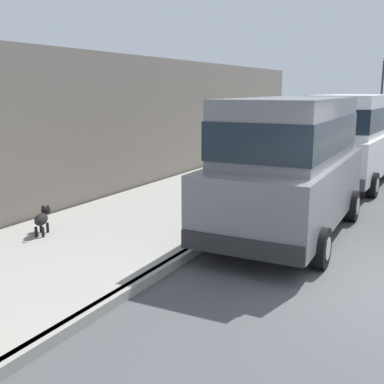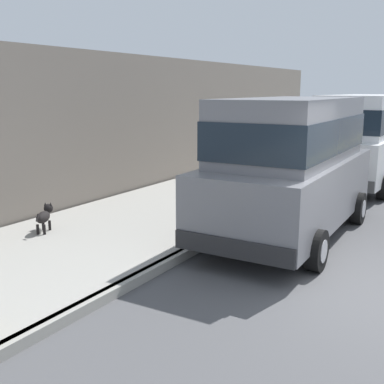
# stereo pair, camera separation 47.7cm
# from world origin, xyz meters

# --- Properties ---
(curb) EXTENTS (0.16, 64.00, 0.14)m
(curb) POSITION_xyz_m (-3.20, 0.00, 0.07)
(curb) COLOR gray
(curb) RESTS_ON ground
(sidewalk) EXTENTS (3.60, 64.00, 0.14)m
(sidewalk) POSITION_xyz_m (-5.00, 0.00, 0.07)
(sidewalk) COLOR #99968E
(sidewalk) RESTS_ON ground
(car_grey_van) EXTENTS (2.23, 4.95, 2.52)m
(car_grey_van) POSITION_xyz_m (-2.22, 1.62, 1.39)
(car_grey_van) COLOR slate
(car_grey_van) RESTS_ON ground
(car_white_van) EXTENTS (2.25, 4.96, 2.52)m
(car_white_van) POSITION_xyz_m (-2.17, 7.17, 1.39)
(car_white_van) COLOR white
(car_white_van) RESTS_ON ground
(car_silver_sedan) EXTENTS (2.13, 4.65, 1.92)m
(car_silver_sedan) POSITION_xyz_m (-2.16, 12.77, 0.98)
(car_silver_sedan) COLOR #BCBCC1
(car_silver_sedan) RESTS_ON ground
(dog_black) EXTENTS (0.43, 0.69, 0.49)m
(dog_black) POSITION_xyz_m (-5.91, -0.89, 0.43)
(dog_black) COLOR black
(dog_black) RESTS_ON sidewalk
(street_lamp) EXTENTS (0.36, 0.36, 4.42)m
(street_lamp) POSITION_xyz_m (-3.55, 23.93, 2.91)
(street_lamp) COLOR #2D2D33
(street_lamp) RESTS_ON sidewalk
(building_facade) EXTENTS (0.50, 20.00, 3.52)m
(building_facade) POSITION_xyz_m (-7.10, 5.22, 1.76)
(building_facade) COLOR slate
(building_facade) RESTS_ON ground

